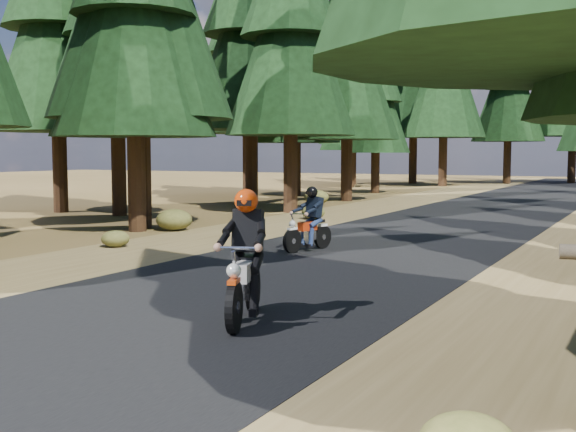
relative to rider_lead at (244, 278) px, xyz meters
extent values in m
plane|color=#493A1A|center=(-1.11, 1.87, -0.59)|extent=(120.00, 120.00, 0.00)
cube|color=black|center=(-1.11, 6.87, -0.58)|extent=(6.00, 100.00, 0.01)
cube|color=brown|center=(-5.71, 6.87, -0.58)|extent=(3.20, 100.00, 0.01)
cylinder|color=black|center=(-8.36, 8.05, 2.08)|extent=(0.51, 0.51, 5.34)
cone|color=black|center=(-8.36, 8.05, 5.42)|extent=(4.54, 4.54, 6.68)
cylinder|color=black|center=(-8.81, 8.84, 2.63)|extent=(0.56, 0.56, 6.43)
cylinder|color=black|center=(-12.24, 11.80, 2.19)|extent=(0.52, 0.52, 5.56)
cone|color=black|center=(-12.24, 11.80, 5.67)|extent=(4.73, 4.73, 6.95)
cylinder|color=black|center=(-7.46, 15.77, 2.27)|extent=(0.53, 0.53, 5.72)
cone|color=black|center=(-7.46, 15.77, 5.85)|extent=(4.86, 4.86, 7.15)
cylinder|color=black|center=(-10.87, 18.72, 2.60)|extent=(0.55, 0.55, 6.37)
cone|color=black|center=(-10.87, 18.72, 6.57)|extent=(5.41, 5.41, 7.96)
cylinder|color=black|center=(-8.11, 22.63, 2.23)|extent=(0.53, 0.53, 5.64)
cone|color=black|center=(-8.11, 22.63, 5.76)|extent=(4.79, 4.79, 7.05)
cone|color=black|center=(-8.11, 22.63, 8.29)|extent=(3.67, 3.67, 5.08)
cylinder|color=black|center=(-11.97, 25.09, 2.14)|extent=(0.52, 0.52, 5.45)
cone|color=black|center=(-11.97, 25.09, 5.54)|extent=(4.63, 4.63, 6.81)
cone|color=black|center=(-11.97, 25.09, 7.99)|extent=(3.54, 3.54, 4.90)
cylinder|color=black|center=(-9.23, 29.33, 1.62)|extent=(0.48, 0.48, 4.42)
cone|color=black|center=(-9.23, 29.33, 4.38)|extent=(3.76, 3.76, 5.52)
cone|color=black|center=(-9.23, 29.33, 6.37)|extent=(2.87, 2.87, 3.98)
cone|color=black|center=(-9.23, 29.33, 8.36)|extent=(1.99, 1.99, 3.31)
cylinder|color=black|center=(-12.90, 34.64, 1.79)|extent=(0.49, 0.49, 4.75)
cone|color=black|center=(-12.90, 34.64, 4.75)|extent=(4.04, 4.04, 5.93)
cone|color=black|center=(-12.90, 34.64, 6.89)|extent=(3.09, 3.09, 4.27)
cone|color=black|center=(-12.90, 34.64, 9.03)|extent=(2.14, 2.14, 3.56)
cylinder|color=black|center=(-15.11, 11.87, 2.41)|extent=(0.54, 0.54, 6.00)
cone|color=black|center=(-15.11, 11.87, 6.16)|extent=(5.10, 5.10, 7.50)
cylinder|color=black|center=(-14.11, 23.87, 2.61)|extent=(0.56, 0.56, 6.40)
cone|color=black|center=(-14.11, 23.87, 6.61)|extent=(5.44, 5.44, 8.00)
cylinder|color=black|center=(-8.11, 38.87, 2.61)|extent=(0.56, 0.56, 6.40)
cone|color=black|center=(-8.11, 38.87, 6.61)|extent=(5.44, 5.44, 8.00)
cone|color=black|center=(-8.11, 38.87, 9.49)|extent=(4.16, 4.16, 5.76)
cylinder|color=black|center=(-11.11, 41.87, 2.81)|extent=(0.57, 0.57, 6.80)
cone|color=black|center=(-11.11, 41.87, 7.06)|extent=(5.78, 5.78, 8.50)
cone|color=black|center=(-11.11, 41.87, 10.12)|extent=(4.42, 4.42, 6.12)
cylinder|color=black|center=(-5.11, 44.87, 2.41)|extent=(0.54, 0.54, 6.00)
cone|color=black|center=(-5.11, 44.87, 6.16)|extent=(5.10, 5.10, 7.50)
cone|color=black|center=(-5.11, 44.87, 8.86)|extent=(3.90, 3.90, 5.40)
cone|color=black|center=(-5.11, 44.87, 11.56)|extent=(2.70, 2.70, 4.50)
cylinder|color=black|center=(-1.11, 47.87, 2.81)|extent=(0.57, 0.57, 6.80)
cone|color=black|center=(-1.11, 47.87, 7.06)|extent=(5.78, 5.78, 8.50)
cone|color=black|center=(-1.11, 47.87, 10.12)|extent=(4.42, 4.42, 6.12)
cylinder|color=black|center=(-14.11, 37.87, 2.21)|extent=(0.52, 0.52, 5.60)
cone|color=black|center=(-14.11, 37.87, 5.71)|extent=(4.76, 4.76, 7.00)
cone|color=black|center=(-14.11, 37.87, 8.23)|extent=(3.64, 3.64, 5.04)
cone|color=black|center=(-14.11, 37.87, 10.75)|extent=(2.52, 2.52, 4.20)
ellipsoid|color=#474C1E|center=(-6.62, 5.10, -0.39)|extent=(0.66, 0.66, 0.40)
ellipsoid|color=#474C1E|center=(-8.33, 19.88, -0.27)|extent=(1.06, 1.06, 0.63)
ellipsoid|color=#474C1E|center=(-7.56, 8.69, -0.28)|extent=(1.03, 1.03, 0.62)
ellipsoid|color=#474C1E|center=(-5.53, 13.71, -0.35)|extent=(0.79, 0.79, 0.48)
cube|color=black|center=(0.00, 0.00, 0.60)|extent=(0.45, 0.36, 0.57)
sphere|color=red|center=(0.00, 0.00, 1.01)|extent=(0.40, 0.40, 0.32)
cube|color=black|center=(-2.26, 6.55, 0.40)|extent=(0.37, 0.27, 0.47)
sphere|color=black|center=(-2.26, 6.55, 0.75)|extent=(0.32, 0.32, 0.26)
camera|label=1|loc=(4.83, -8.02, 1.65)|focal=45.00mm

